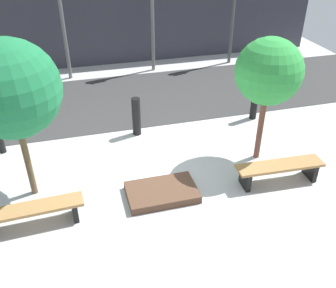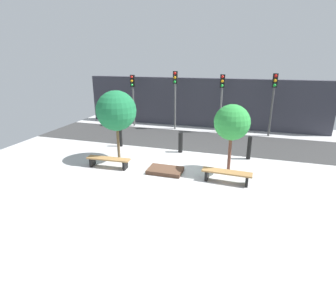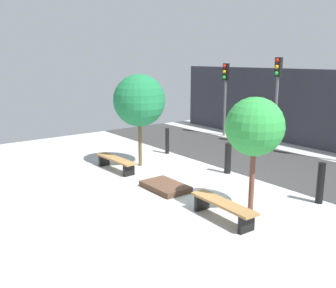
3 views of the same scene
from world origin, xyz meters
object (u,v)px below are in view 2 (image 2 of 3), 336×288
Objects in this scene: bench_left at (108,161)px; traffic_light_east at (273,94)px; tree_behind_left_bench at (116,111)px; traffic_light_mid_west at (175,90)px; bollard_left at (180,143)px; bollard_center at (249,148)px; bench_right at (227,174)px; bollard_far_left at (121,137)px; planter_bed at (165,170)px; tree_behind_right_bench at (232,123)px; traffic_light_mid_east at (222,93)px; traffic_light_west at (133,91)px.

traffic_light_east is (6.92, 7.11, 2.23)m from bench_left.
traffic_light_mid_west is at bearing 80.53° from tree_behind_left_bench.
bollard_center is at bearing 0.00° from bollard_left.
bench_right is at bearing -47.94° from bollard_left.
bollard_far_left is at bearing 157.07° from bench_right.
traffic_light_east reaches higher than planter_bed.
bollard_left reaches higher than bench_right.
tree_behind_right_bench is 0.79× the size of traffic_light_mid_east.
bench_right is 2.88m from bollard_center.
tree_behind_left_bench is at bearing 171.51° from bench_right.
planter_bed is 0.38× the size of traffic_light_east.
tree_behind_right_bench is (4.99, 0.99, 1.79)m from bench_left.
bollard_center is at bearing 38.07° from planter_bed.
traffic_light_mid_east reaches higher than traffic_light_west.
bollard_far_left is at bearing 162.85° from tree_behind_right_bench.
traffic_light_west is at bearing 122.62° from planter_bed.
tree_behind_left_bench is at bearing -99.47° from traffic_light_mid_west.
bollard_far_left is at bearing 103.07° from bench_left.
traffic_light_mid_east is 0.97× the size of traffic_light_east.
bollard_far_left is (-5.77, 2.77, 0.19)m from bench_right.
traffic_light_east reaches higher than bollard_far_left.
bench_right is 10.14m from traffic_light_west.
traffic_light_east is (1.93, 7.11, 2.22)m from bench_right.
tree_behind_right_bench is 2.49m from bollard_center.
tree_behind_left_bench reaches higher than bollard_left.
traffic_light_mid_east is at bearing -180.00° from traffic_light_east.
traffic_light_mid_west is (2.95, 0.00, 0.18)m from traffic_light_west.
tree_behind_right_bench is (0.00, 0.99, 1.77)m from bench_right.
bench_left is 1.36× the size of planter_bed.
bollard_center reaches higher than bollard_far_left.
bench_left is 1.02× the size of bench_right.
bench_right is (4.99, -0.00, 0.01)m from bench_left.
tree_behind_left_bench is at bearing -138.48° from traffic_light_east.
traffic_light_east reaches higher than tree_behind_right_bench.
tree_behind_right_bench is at bearing -57.05° from traffic_light_mid_west.
traffic_light_west is (-1.15, 4.35, 1.88)m from bollard_far_left.
traffic_light_mid_west is at bearing 180.00° from traffic_light_east.
traffic_light_mid_east is at bearing 112.53° from bollard_center.
bollard_left is 0.29× the size of traffic_light_west.
tree_behind_left_bench is 3.55m from bollard_left.
bench_left is 6.41m from bollard_center.
traffic_light_mid_west reaches higher than tree_behind_left_bench.
traffic_light_east reaches higher than tree_behind_left_bench.
tree_behind_right_bench is at bearing 0.00° from tree_behind_left_bench.
traffic_light_mid_west reaches higher than bollard_left.
bench_right is 0.59× the size of tree_behind_left_bench.
bench_left is at bearing -132.06° from bollard_left.
traffic_light_mid_east is at bearing 0.00° from traffic_light_west.
bollard_far_left is (-0.78, 2.77, 0.20)m from bench_left.
tree_behind_left_bench is (-2.50, 0.79, 2.21)m from planter_bed.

